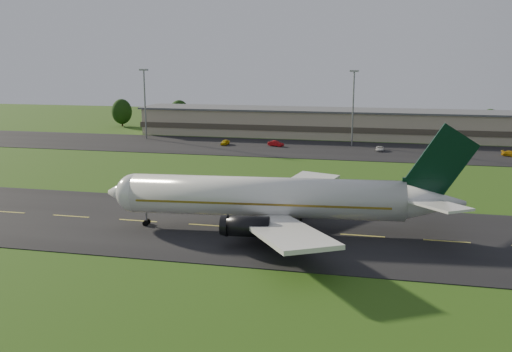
% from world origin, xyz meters
% --- Properties ---
extents(ground, '(360.00, 360.00, 0.00)m').
position_xyz_m(ground, '(0.00, 0.00, 0.00)').
color(ground, '#2C4D13').
rests_on(ground, ground).
extents(taxiway, '(220.00, 30.00, 0.10)m').
position_xyz_m(taxiway, '(0.00, 0.00, 0.05)').
color(taxiway, black).
rests_on(taxiway, ground).
extents(apron, '(260.00, 30.00, 0.10)m').
position_xyz_m(apron, '(0.00, 72.00, 0.05)').
color(apron, black).
rests_on(apron, ground).
extents(airliner, '(51.27, 42.01, 15.57)m').
position_xyz_m(airliner, '(-1.64, 0.08, 4.66)').
color(airliner, white).
rests_on(airliner, ground).
extents(terminal, '(145.00, 16.00, 8.40)m').
position_xyz_m(terminal, '(6.40, 96.18, 3.99)').
color(terminal, '#BAA78E').
rests_on(terminal, ground).
extents(light_mast_west, '(2.40, 1.20, 20.35)m').
position_xyz_m(light_mast_west, '(-55.00, 80.00, 12.74)').
color(light_mast_west, gray).
rests_on(light_mast_west, ground).
extents(light_mast_centre, '(2.40, 1.20, 20.35)m').
position_xyz_m(light_mast_centre, '(5.00, 80.00, 12.74)').
color(light_mast_centre, gray).
rests_on(light_mast_centre, ground).
extents(tree_line, '(195.96, 9.87, 10.48)m').
position_xyz_m(tree_line, '(34.38, 106.26, 5.12)').
color(tree_line, black).
rests_on(tree_line, ground).
extents(service_vehicle_a, '(1.85, 4.18, 1.40)m').
position_xyz_m(service_vehicle_a, '(-29.07, 73.52, 0.80)').
color(service_vehicle_a, gold).
rests_on(service_vehicle_a, apron).
extents(service_vehicle_b, '(4.63, 2.93, 1.44)m').
position_xyz_m(service_vehicle_b, '(-15.00, 74.14, 0.82)').
color(service_vehicle_b, '#A70B10').
rests_on(service_vehicle_b, apron).
extents(service_vehicle_c, '(2.09, 4.30, 1.18)m').
position_xyz_m(service_vehicle_c, '(12.59, 72.37, 0.69)').
color(service_vehicle_c, silver).
rests_on(service_vehicle_c, apron).
extents(service_vehicle_d, '(5.00, 3.88, 1.35)m').
position_xyz_m(service_vehicle_d, '(43.93, 70.89, 0.78)').
color(service_vehicle_d, '#CD950C').
rests_on(service_vehicle_d, apron).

